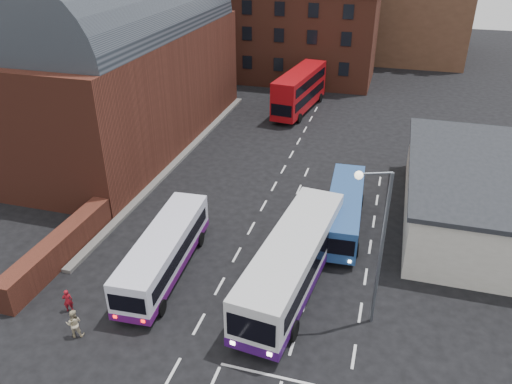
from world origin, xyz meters
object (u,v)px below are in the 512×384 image
(bus_white_inbound, at_px, (292,259))
(bus_blue, at_px, (344,209))
(street_lamp, at_px, (377,236))
(pedestrian_red, at_px, (68,300))
(bus_white_outbound, at_px, (164,250))
(bus_red_double, at_px, (300,90))
(pedestrian_beige, at_px, (74,323))

(bus_white_inbound, height_order, bus_blue, bus_white_inbound)
(street_lamp, bearing_deg, pedestrian_red, -166.97)
(bus_white_outbound, xyz_separation_m, bus_red_double, (1.76, 30.55, 0.76))
(bus_red_double, relative_size, pedestrian_beige, 7.01)
(bus_white_inbound, xyz_separation_m, street_lamp, (4.34, -1.66, 3.37))
(bus_white_outbound, bearing_deg, pedestrian_red, -131.81)
(bus_white_inbound, distance_m, street_lamp, 5.74)
(pedestrian_beige, bearing_deg, bus_white_inbound, -166.19)
(bus_blue, distance_m, street_lamp, 9.80)
(bus_white_outbound, xyz_separation_m, pedestrian_beige, (-2.14, -6.03, -0.79))
(bus_white_outbound, distance_m, pedestrian_beige, 6.45)
(bus_red_double, xyz_separation_m, street_lamp, (10.07, -31.51, 2.96))
(bus_white_inbound, xyz_separation_m, bus_red_double, (-5.73, 29.85, 0.41))
(bus_red_double, bearing_deg, bus_blue, 116.31)
(pedestrian_red, distance_m, pedestrian_beige, 2.08)
(pedestrian_red, bearing_deg, bus_blue, -168.26)
(pedestrian_red, bearing_deg, bus_white_inbound, 173.78)
(bus_white_outbound, xyz_separation_m, bus_blue, (9.51, 7.78, -0.06))
(bus_white_outbound, bearing_deg, bus_white_inbound, 1.76)
(bus_white_outbound, height_order, pedestrian_red, bus_white_outbound)
(bus_white_outbound, distance_m, pedestrian_red, 5.83)
(street_lamp, height_order, pedestrian_red, street_lamp)
(bus_white_outbound, relative_size, bus_red_double, 0.89)
(bus_white_outbound, distance_m, street_lamp, 12.44)
(bus_blue, bearing_deg, pedestrian_beige, 47.03)
(bus_blue, relative_size, pedestrian_beige, 5.96)
(bus_white_inbound, relative_size, street_lamp, 1.39)
(bus_white_inbound, xyz_separation_m, pedestrian_red, (-11.06, -5.22, -1.25))
(bus_white_inbound, distance_m, pedestrian_beige, 11.81)
(bus_white_inbound, distance_m, pedestrian_red, 12.29)
(bus_white_inbound, bearing_deg, pedestrian_red, 31.37)
(street_lamp, bearing_deg, bus_white_outbound, 175.35)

